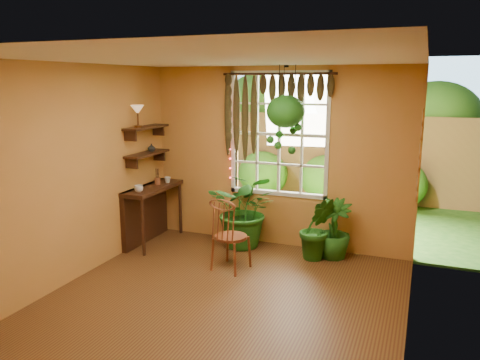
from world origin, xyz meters
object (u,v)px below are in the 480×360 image
Objects in this scene: windsor_chair at (230,246)px; hanging_basket at (286,117)px; potted_plant_left at (245,209)px; potted_plant_mid at (317,228)px; counter_ledge at (148,207)px.

hanging_basket is (0.45, 0.98, 1.66)m from windsor_chair.
potted_plant_left reaches higher than windsor_chair.
potted_plant_left is at bearing -174.07° from hanging_basket.
potted_plant_left is 0.94× the size of hanging_basket.
windsor_chair is 1.29m from potted_plant_mid.
potted_plant_mid is (1.13, -0.12, -0.13)m from potted_plant_left.
potted_plant_mid is at bearing 5.03° from counter_ledge.
hanging_basket is (0.58, 0.06, 1.40)m from potted_plant_left.
counter_ledge is 2.56m from hanging_basket.
counter_ledge is at bearing -168.85° from hanging_basket.
potted_plant_mid is 1.64m from hanging_basket.
potted_plant_mid is (2.63, 0.23, -0.10)m from counter_ledge.
counter_ledge is at bearing -166.87° from potted_plant_left.
hanging_basket is at bearing 11.15° from counter_ledge.
hanging_basket is (2.08, 0.41, 1.44)m from counter_ledge.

